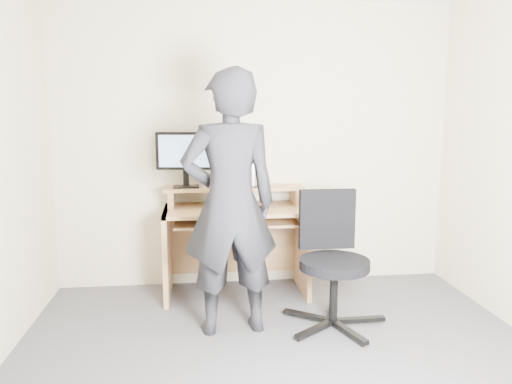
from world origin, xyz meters
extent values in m
plane|color=#4E4E53|center=(0.00, 0.00, 0.00)|extent=(3.50, 3.50, 0.00)
cube|color=beige|center=(0.00, 1.75, 1.25)|extent=(3.50, 0.02, 2.50)
cube|color=tan|center=(-0.78, 1.45, 0.38)|extent=(0.04, 0.60, 0.75)
cube|color=tan|center=(0.38, 1.45, 0.38)|extent=(0.04, 0.60, 0.75)
cube|color=tan|center=(-0.20, 1.45, 0.73)|extent=(1.20, 0.60, 0.03)
cube|color=tan|center=(-0.20, 1.37, 0.64)|extent=(1.02, 0.38, 0.02)
cube|color=tan|center=(-0.74, 1.60, 0.82)|extent=(0.05, 0.28, 0.15)
cube|color=tan|center=(0.34, 1.60, 0.82)|extent=(0.05, 0.28, 0.15)
cube|color=tan|center=(-0.20, 1.60, 0.90)|extent=(1.20, 0.30, 0.02)
cube|color=tan|center=(-0.20, 1.74, 0.42)|extent=(1.20, 0.03, 0.65)
cube|color=black|center=(-0.61, 1.59, 0.92)|extent=(0.22, 0.14, 0.01)
cube|color=black|center=(-0.61, 1.61, 0.99)|extent=(0.05, 0.04, 0.14)
cube|color=black|center=(-0.61, 1.58, 1.22)|extent=(0.50, 0.10, 0.32)
cube|color=#93BFFF|center=(-0.61, 1.56, 1.22)|extent=(0.44, 0.06, 0.27)
cube|color=black|center=(-0.24, 1.59, 1.01)|extent=(0.10, 0.14, 0.20)
cylinder|color=silver|center=(-0.04, 1.60, 1.01)|extent=(0.11, 0.11, 0.20)
cube|color=black|center=(-0.04, 1.56, 0.92)|extent=(0.07, 0.13, 0.01)
cube|color=black|center=(-0.32, 1.50, 0.93)|extent=(0.05, 0.04, 0.03)
torus|color=silver|center=(-0.39, 1.64, 0.92)|extent=(0.19, 0.19, 0.06)
cube|color=black|center=(-0.29, 1.36, 0.67)|extent=(0.49, 0.30, 0.03)
ellipsoid|color=black|center=(0.02, 1.35, 0.77)|extent=(0.11, 0.09, 0.04)
cube|color=black|center=(0.65, 0.70, 0.04)|extent=(0.38, 0.06, 0.03)
cube|color=black|center=(0.51, 0.89, 0.04)|extent=(0.16, 0.38, 0.03)
cube|color=black|center=(0.29, 0.81, 0.04)|extent=(0.34, 0.26, 0.03)
cube|color=black|center=(0.29, 0.58, 0.04)|extent=(0.34, 0.27, 0.03)
cube|color=black|center=(0.52, 0.51, 0.04)|extent=(0.17, 0.38, 0.03)
cylinder|color=black|center=(0.45, 0.70, 0.25)|extent=(0.06, 0.06, 0.40)
cylinder|color=black|center=(0.45, 0.70, 0.47)|extent=(0.50, 0.50, 0.07)
cube|color=black|center=(0.45, 0.92, 0.75)|extent=(0.42, 0.07, 0.45)
imported|color=black|center=(-0.29, 0.73, 0.92)|extent=(0.73, 0.53, 1.85)
camera|label=1|loc=(-0.50, -2.66, 1.57)|focal=35.00mm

